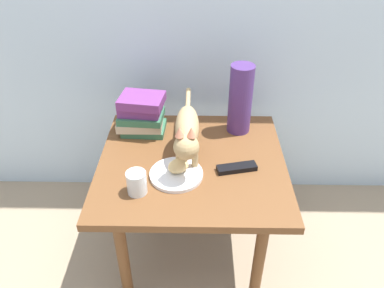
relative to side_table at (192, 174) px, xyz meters
name	(u,v)px	position (x,y,z in m)	size (l,w,h in m)	color
ground_plane	(192,246)	(0.00, 0.00, -0.44)	(6.00, 6.00, 0.00)	gray
side_table	(192,174)	(0.00, 0.00, 0.00)	(0.72, 0.68, 0.50)	brown
plate	(176,174)	(-0.06, -0.09, 0.07)	(0.20, 0.20, 0.01)	white
bread_roll	(178,166)	(-0.05, -0.08, 0.10)	(0.08, 0.06, 0.05)	#E0BC7A
cat	(187,131)	(-0.02, 0.01, 0.20)	(0.09, 0.48, 0.23)	tan
book_stack	(142,114)	(-0.22, 0.21, 0.15)	(0.21, 0.17, 0.17)	#336B4C
green_vase	(240,99)	(0.20, 0.23, 0.21)	(0.10, 0.10, 0.30)	#4C2D72
candle_jar	(137,184)	(-0.19, -0.18, 0.10)	(0.07, 0.07, 0.08)	silver
tv_remote	(237,168)	(0.17, -0.05, 0.08)	(0.15, 0.04, 0.02)	black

